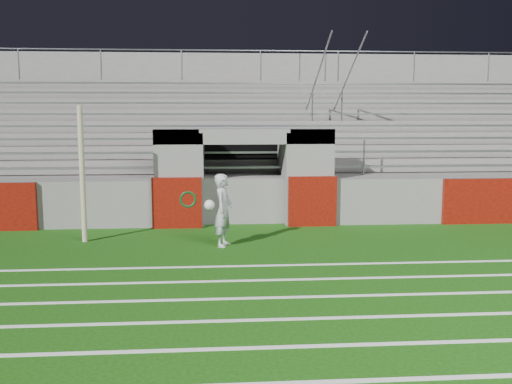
{
  "coord_description": "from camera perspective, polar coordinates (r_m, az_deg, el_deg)",
  "views": [
    {
      "loc": [
        -0.83,
        -11.98,
        3.0
      ],
      "look_at": [
        0.2,
        1.8,
        1.1
      ],
      "focal_mm": 40.0,
      "sensor_mm": 36.0,
      "label": 1
    }
  ],
  "objects": [
    {
      "name": "goalkeeper_with_ball",
      "position": [
        12.95,
        -3.31,
        -1.81
      ],
      "size": [
        0.72,
        0.7,
        1.66
      ],
      "color": "#B8BCC3",
      "rests_on": "ground"
    },
    {
      "name": "ground",
      "position": [
        12.38,
        -0.3,
        -6.2
      ],
      "size": [
        90.0,
        90.0,
        0.0
      ],
      "primitive_type": "plane",
      "color": "#14440B",
      "rests_on": "ground"
    },
    {
      "name": "field_markings",
      "position": [
        7.64,
        2.41,
        -15.24
      ],
      "size": [
        28.0,
        8.09,
        0.01
      ],
      "color": "white",
      "rests_on": "ground"
    },
    {
      "name": "field_post",
      "position": [
        13.89,
        -16.98,
        1.69
      ],
      "size": [
        0.13,
        0.13,
        3.2
      ],
      "primitive_type": "cylinder",
      "color": "#C3B391",
      "rests_on": "ground"
    },
    {
      "name": "hose_coil",
      "position": [
        15.1,
        -6.8,
        -0.81
      ],
      "size": [
        0.59,
        0.15,
        0.59
      ],
      "color": "#0D3D0C",
      "rests_on": "ground"
    },
    {
      "name": "stadium_structure",
      "position": [
        20.02,
        -1.9,
        3.5
      ],
      "size": [
        26.0,
        8.48,
        5.42
      ],
      "color": "slate",
      "rests_on": "ground"
    }
  ]
}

